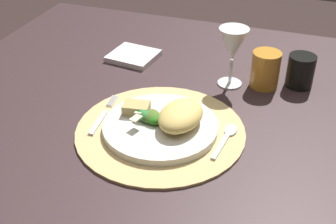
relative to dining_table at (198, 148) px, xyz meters
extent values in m
cube|color=#362527|center=(0.00, 0.00, 0.10)|extent=(1.35, 1.04, 0.03)
cylinder|color=#39212A|center=(-0.60, 0.44, -0.25)|extent=(0.07, 0.07, 0.68)
cylinder|color=#D5B474|center=(-0.05, -0.11, 0.12)|extent=(0.36, 0.36, 0.01)
cylinder|color=silver|center=(-0.05, -0.11, 0.13)|extent=(0.25, 0.25, 0.02)
ellipsoid|color=#E8C466|center=(-0.01, -0.10, 0.16)|extent=(0.10, 0.13, 0.04)
ellipsoid|color=#287119|center=(-0.06, -0.11, 0.14)|extent=(0.05, 0.05, 0.02)
ellipsoid|color=#466521|center=(-0.08, -0.11, 0.15)|extent=(0.06, 0.05, 0.02)
ellipsoid|color=#2B7D37|center=(-0.09, -0.11, 0.15)|extent=(0.05, 0.04, 0.02)
ellipsoid|color=#43572D|center=(-0.08, -0.10, 0.14)|extent=(0.04, 0.05, 0.02)
cube|color=beige|center=(-0.10, -0.14, 0.16)|extent=(0.02, 0.03, 0.01)
cube|color=beige|center=(-0.10, -0.11, 0.15)|extent=(0.02, 0.03, 0.01)
cube|color=tan|center=(-0.12, -0.09, 0.15)|extent=(0.06, 0.05, 0.02)
cube|color=silver|center=(-0.19, -0.14, 0.12)|extent=(0.02, 0.09, 0.00)
cube|color=silver|center=(-0.21, -0.05, 0.12)|extent=(0.01, 0.05, 0.00)
cube|color=silver|center=(-0.20, -0.05, 0.12)|extent=(0.01, 0.05, 0.00)
cube|color=silver|center=(-0.20, -0.05, 0.12)|extent=(0.01, 0.05, 0.00)
cube|color=silver|center=(-0.19, -0.05, 0.12)|extent=(0.01, 0.05, 0.00)
cube|color=silver|center=(0.08, -0.13, 0.12)|extent=(0.02, 0.09, 0.00)
ellipsoid|color=silver|center=(0.09, -0.07, 0.12)|extent=(0.03, 0.04, 0.01)
cube|color=white|center=(-0.25, 0.19, 0.12)|extent=(0.14, 0.13, 0.01)
cylinder|color=silver|center=(0.04, 0.14, 0.12)|extent=(0.06, 0.06, 0.00)
cylinder|color=silver|center=(0.04, 0.14, 0.15)|extent=(0.01, 0.01, 0.06)
cone|color=silver|center=(0.04, 0.14, 0.22)|extent=(0.07, 0.07, 0.08)
cylinder|color=#C6862D|center=(0.12, 0.16, 0.16)|extent=(0.07, 0.07, 0.09)
cylinder|color=black|center=(0.20, 0.19, 0.15)|extent=(0.07, 0.07, 0.08)
camera|label=1|loc=(0.21, -0.84, 0.68)|focal=47.64mm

